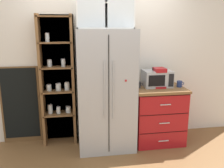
{
  "coord_description": "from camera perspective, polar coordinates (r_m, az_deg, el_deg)",
  "views": [
    {
      "loc": [
        -0.44,
        -3.43,
        1.83
      ],
      "look_at": [
        0.1,
        -0.0,
        1.0
      ],
      "focal_mm": 37.83,
      "sensor_mm": 36.0,
      "label": 1
    }
  ],
  "objects": [
    {
      "name": "counter_cabinet",
      "position": [
        3.94,
        10.84,
        -7.13
      ],
      "size": [
        0.8,
        0.67,
        0.91
      ],
      "color": "#A8161C",
      "rests_on": "ground"
    },
    {
      "name": "chalkboard_menu",
      "position": [
        4.04,
        -21.17,
        -4.75
      ],
      "size": [
        0.6,
        0.04,
        1.24
      ],
      "color": "brown",
      "rests_on": "ground"
    },
    {
      "name": "ground_plane",
      "position": [
        3.91,
        -1.5,
        -14.37
      ],
      "size": [
        10.74,
        10.74,
        0.0
      ],
      "primitive_type": "plane",
      "color": "brown"
    },
    {
      "name": "wall_back_cream",
      "position": [
        3.89,
        -2.39,
        5.32
      ],
      "size": [
        5.04,
        0.1,
        2.55
      ],
      "primitive_type": "cube",
      "color": "silver",
      "rests_on": "ground"
    },
    {
      "name": "refrigerator",
      "position": [
        3.58,
        -1.58,
        -1.47
      ],
      "size": [
        0.84,
        0.72,
        1.81
      ],
      "color": "#ADAFB5",
      "rests_on": "ground"
    },
    {
      "name": "bottle_green",
      "position": [
        3.77,
        11.27,
        0.79
      ],
      "size": [
        0.06,
        0.06,
        0.24
      ],
      "color": "#285B33",
      "rests_on": "counter_cabinet"
    },
    {
      "name": "microwave",
      "position": [
        3.82,
        10.82,
        1.34
      ],
      "size": [
        0.44,
        0.33,
        0.26
      ],
      "color": "#ADAFB5",
      "rests_on": "counter_cabinet"
    },
    {
      "name": "coffee_maker",
      "position": [
        3.78,
        11.21,
        1.59
      ],
      "size": [
        0.17,
        0.2,
        0.31
      ],
      "color": "#A8161C",
      "rests_on": "counter_cabinet"
    },
    {
      "name": "mug_navy",
      "position": [
        3.88,
        16.01,
        0.02
      ],
      "size": [
        0.12,
        0.08,
        0.1
      ],
      "color": "navy",
      "rests_on": "counter_cabinet"
    },
    {
      "name": "pantry_shelf_column",
      "position": [
        3.81,
        -12.99,
        1.04
      ],
      "size": [
        0.56,
        0.3,
        2.02
      ],
      "color": "brown",
      "rests_on": "ground"
    },
    {
      "name": "upper_cabinet",
      "position": [
        3.52,
        -1.83,
        18.8
      ],
      "size": [
        0.81,
        0.32,
        0.69
      ],
      "color": "silver",
      "rests_on": "refrigerator"
    },
    {
      "name": "mug_charcoal",
      "position": [
        3.71,
        6.47,
        -0.18
      ],
      "size": [
        0.11,
        0.07,
        0.09
      ],
      "color": "#2D2D33",
      "rests_on": "counter_cabinet"
    },
    {
      "name": "bottle_clear",
      "position": [
        3.82,
        10.98,
        0.95
      ],
      "size": [
        0.07,
        0.07,
        0.24
      ],
      "color": "silver",
      "rests_on": "counter_cabinet"
    }
  ]
}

